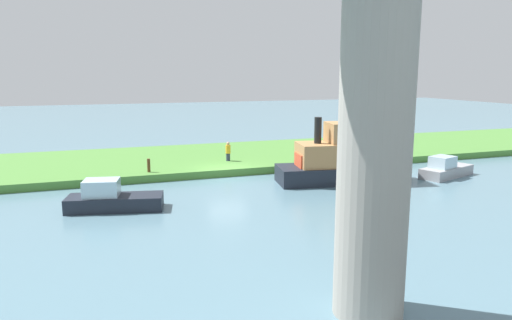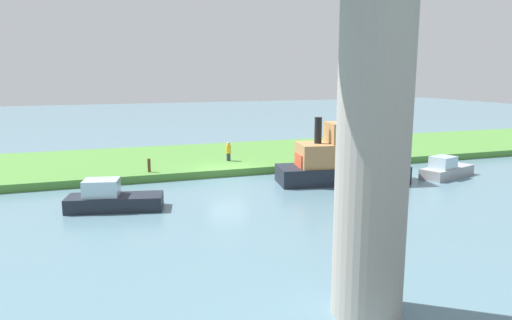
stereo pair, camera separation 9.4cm
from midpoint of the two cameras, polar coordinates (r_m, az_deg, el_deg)
The scene contains 8 objects.
ground_plane at distance 31.68m, azimuth -3.36°, elevation -2.05°, with size 160.00×160.00×0.00m, color slate.
grassy_bank at distance 37.32m, azimuth -5.91°, elevation 0.20°, with size 80.00×12.00×0.50m, color #4C8438.
bridge_pylon at distance 13.24m, azimuth 14.07°, elevation 4.37°, with size 2.00×2.00×10.98m, color #9E998E.
person_on_bank at distance 34.65m, azimuth -3.22°, elevation 1.05°, with size 0.49×0.49×1.39m.
mooring_post at distance 31.48m, azimuth -12.54°, elevation -0.62°, with size 0.20×0.20×0.87m, color brown.
houseboat_blue at distance 30.50m, azimuth 10.83°, elevation 0.22°, with size 8.41×4.02×4.12m.
skiff_small at distance 34.00m, azimuth 21.76°, elevation -1.04°, with size 4.55×2.87×1.43m.
pontoon_yellow at distance 25.16m, azimuth -16.69°, elevation -4.45°, with size 4.95×2.64×1.57m.
Camera 2 is at (8.44, 29.77, 6.81)m, focal length 33.60 mm.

